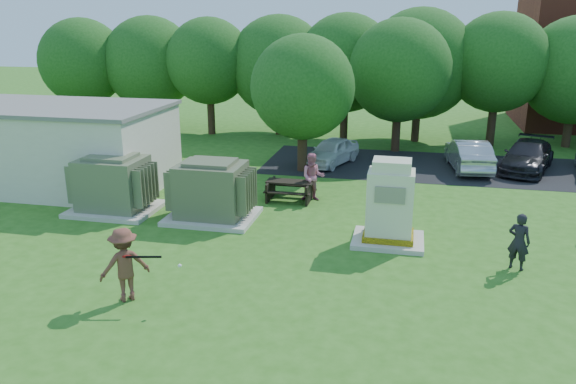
% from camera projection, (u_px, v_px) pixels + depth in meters
% --- Properties ---
extents(ground, '(120.00, 120.00, 0.00)m').
position_uv_depth(ground, '(255.00, 283.00, 14.74)').
color(ground, '#2D6619').
rests_on(ground, ground).
extents(service_building, '(10.00, 5.00, 3.20)m').
position_uv_depth(service_building, '(43.00, 147.00, 23.07)').
color(service_building, beige).
rests_on(service_building, ground).
extents(service_building_roof, '(10.20, 5.20, 0.15)m').
position_uv_depth(service_building_roof, '(38.00, 106.00, 22.58)').
color(service_building_roof, slate).
rests_on(service_building_roof, service_building).
extents(parking_strip, '(20.00, 6.00, 0.01)m').
position_uv_depth(parking_strip, '(480.00, 169.00, 25.89)').
color(parking_strip, '#232326').
rests_on(parking_strip, ground).
extents(transformer_left, '(3.00, 2.40, 2.07)m').
position_uv_depth(transformer_left, '(113.00, 185.00, 20.00)').
color(transformer_left, beige).
rests_on(transformer_left, ground).
extents(transformer_right, '(3.00, 2.40, 2.07)m').
position_uv_depth(transformer_right, '(212.00, 192.00, 19.23)').
color(transformer_right, beige).
rests_on(transformer_right, ground).
extents(generator_cabinet, '(2.17, 1.78, 2.64)m').
position_uv_depth(generator_cabinet, '(390.00, 207.00, 17.08)').
color(generator_cabinet, beige).
rests_on(generator_cabinet, ground).
extents(picnic_table, '(1.77, 1.33, 0.76)m').
position_uv_depth(picnic_table, '(290.00, 188.00, 21.37)').
color(picnic_table, black).
rests_on(picnic_table, ground).
extents(batter, '(1.37, 1.31, 1.87)m').
position_uv_depth(batter, '(124.00, 265.00, 13.62)').
color(batter, brown).
rests_on(batter, ground).
extents(person_by_generator, '(0.70, 0.60, 1.62)m').
position_uv_depth(person_by_generator, '(519.00, 242.00, 15.35)').
color(person_by_generator, black).
rests_on(person_by_generator, ground).
extents(person_at_picnic, '(1.01, 0.86, 1.83)m').
position_uv_depth(person_at_picnic, '(313.00, 177.00, 21.22)').
color(person_at_picnic, '#C0657D').
rests_on(person_at_picnic, ground).
extents(car_white, '(2.61, 3.94, 1.25)m').
position_uv_depth(car_white, '(332.00, 151.00, 26.65)').
color(car_white, white).
rests_on(car_white, ground).
extents(car_silver_a, '(1.99, 4.41, 1.40)m').
position_uv_depth(car_silver_a, '(469.00, 155.00, 25.65)').
color(car_silver_a, '#ABACB0').
rests_on(car_silver_a, ground).
extents(car_dark, '(3.27, 4.96, 1.34)m').
position_uv_depth(car_dark, '(527.00, 156.00, 25.52)').
color(car_dark, black).
rests_on(car_dark, ground).
extents(batting_equipment, '(1.45, 0.25, 0.24)m').
position_uv_depth(batting_equipment, '(146.00, 258.00, 13.32)').
color(batting_equipment, black).
rests_on(batting_equipment, ground).
extents(tree_row, '(41.30, 13.30, 7.30)m').
position_uv_depth(tree_row, '(377.00, 67.00, 30.41)').
color(tree_row, '#47301E').
rests_on(tree_row, ground).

